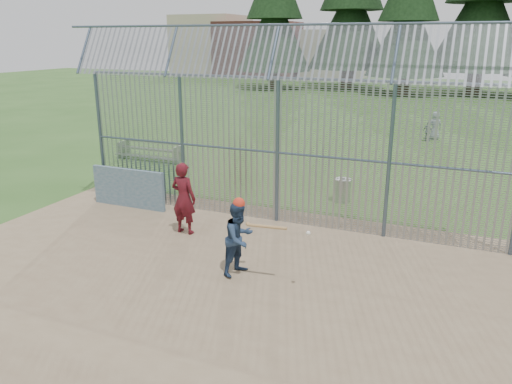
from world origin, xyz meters
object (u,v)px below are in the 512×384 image
at_px(batter, 239,238).
at_px(onlooker, 184,198).
at_px(dugout_wall, 129,188).
at_px(bleacher, 150,150).
at_px(trash_can, 342,190).

height_order(batter, onlooker, onlooker).
xyz_separation_m(dugout_wall, onlooker, (2.67, -1.19, 0.36)).
height_order(batter, bleacher, batter).
bearing_deg(bleacher, trash_can, -15.54).
relative_size(batter, bleacher, 0.55).
height_order(onlooker, bleacher, onlooker).
bearing_deg(trash_can, onlooker, -127.12).
height_order(trash_can, bleacher, trash_can).
bearing_deg(trash_can, dugout_wall, -152.42).
relative_size(batter, onlooker, 0.85).
distance_m(dugout_wall, bleacher, 6.33).
height_order(batter, trash_can, batter).
xyz_separation_m(batter, bleacher, (-8.03, 8.37, -0.43)).
distance_m(dugout_wall, onlooker, 2.94).
height_order(dugout_wall, batter, batter).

